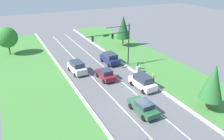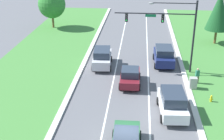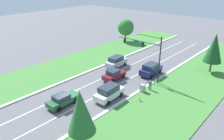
{
  "view_description": "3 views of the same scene",
  "coord_description": "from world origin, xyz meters",
  "px_view_note": "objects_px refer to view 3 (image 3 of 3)",
  "views": [
    {
      "loc": [
        -13.7,
        -19.33,
        16.12
      ],
      "look_at": [
        0.74,
        9.21,
        1.77
      ],
      "focal_mm": 35.0,
      "sensor_mm": 36.0,
      "label": 1
    },
    {
      "loc": [
        0.77,
        -18.29,
        13.74
      ],
      "look_at": [
        -1.78,
        9.01,
        1.93
      ],
      "focal_mm": 50.0,
      "sensor_mm": 36.0,
      "label": 2
    },
    {
      "loc": [
        22.04,
        -15.34,
        16.19
      ],
      "look_at": [
        0.5,
        8.88,
        2.24
      ],
      "focal_mm": 35.0,
      "sensor_mm": 36.0,
      "label": 3
    }
  ],
  "objects_px": {
    "forest_sedan": "(63,100)",
    "utility_cabinet": "(142,88)",
    "conifer_near_right_tree": "(214,48)",
    "fire_hydrant": "(139,99)",
    "silver_suv": "(116,62)",
    "navy_suv": "(151,69)",
    "white_suv": "(109,92)",
    "burgundy_sedan": "(114,75)",
    "conifer_far_right_tree": "(81,112)",
    "traffic_signal_mast": "(147,50)",
    "oak_near_left_tree": "(126,27)",
    "pedestrian": "(150,85)"
  },
  "relations": [
    {
      "from": "forest_sedan",
      "to": "utility_cabinet",
      "type": "bearing_deg",
      "value": 59.05
    },
    {
      "from": "conifer_near_right_tree",
      "to": "fire_hydrant",
      "type": "bearing_deg",
      "value": -102.54
    },
    {
      "from": "silver_suv",
      "to": "fire_hydrant",
      "type": "bearing_deg",
      "value": -38.42
    },
    {
      "from": "navy_suv",
      "to": "white_suv",
      "type": "xyz_separation_m",
      "value": [
        0.07,
        -11.06,
        -0.01
      ]
    },
    {
      "from": "burgundy_sedan",
      "to": "conifer_far_right_tree",
      "type": "distance_m",
      "value": 16.27
    },
    {
      "from": "navy_suv",
      "to": "utility_cabinet",
      "type": "xyz_separation_m",
      "value": [
        2.48,
        -6.21,
        -0.47
      ]
    },
    {
      "from": "burgundy_sedan",
      "to": "fire_hydrant",
      "type": "xyz_separation_m",
      "value": [
        7.39,
        -2.99,
        -0.53
      ]
    },
    {
      "from": "navy_suv",
      "to": "conifer_far_right_tree",
      "type": "bearing_deg",
      "value": -79.52
    },
    {
      "from": "fire_hydrant",
      "to": "silver_suv",
      "type": "bearing_deg",
      "value": 145.0
    },
    {
      "from": "forest_sedan",
      "to": "conifer_near_right_tree",
      "type": "height_order",
      "value": "conifer_near_right_tree"
    },
    {
      "from": "traffic_signal_mast",
      "to": "burgundy_sedan",
      "type": "height_order",
      "value": "traffic_signal_mast"
    },
    {
      "from": "utility_cabinet",
      "to": "conifer_near_right_tree",
      "type": "bearing_deg",
      "value": 70.77
    },
    {
      "from": "forest_sedan",
      "to": "navy_suv",
      "type": "distance_m",
      "value": 16.83
    },
    {
      "from": "forest_sedan",
      "to": "oak_near_left_tree",
      "type": "relative_size",
      "value": 0.77
    },
    {
      "from": "silver_suv",
      "to": "conifer_far_right_tree",
      "type": "distance_m",
      "value": 21.78
    },
    {
      "from": "conifer_far_right_tree",
      "to": "burgundy_sedan",
      "type": "bearing_deg",
      "value": 119.46
    },
    {
      "from": "forest_sedan",
      "to": "fire_hydrant",
      "type": "relative_size",
      "value": 6.51
    },
    {
      "from": "utility_cabinet",
      "to": "conifer_far_right_tree",
      "type": "bearing_deg",
      "value": -82.76
    },
    {
      "from": "burgundy_sedan",
      "to": "forest_sedan",
      "type": "bearing_deg",
      "value": -89.58
    },
    {
      "from": "pedestrian",
      "to": "fire_hydrant",
      "type": "xyz_separation_m",
      "value": [
        0.69,
        -3.8,
        -0.59
      ]
    },
    {
      "from": "burgundy_sedan",
      "to": "conifer_near_right_tree",
      "type": "bearing_deg",
      "value": 50.94
    },
    {
      "from": "silver_suv",
      "to": "oak_near_left_tree",
      "type": "relative_size",
      "value": 0.81
    },
    {
      "from": "white_suv",
      "to": "conifer_far_right_tree",
      "type": "bearing_deg",
      "value": -67.7
    },
    {
      "from": "forest_sedan",
      "to": "fire_hydrant",
      "type": "bearing_deg",
      "value": 46.06
    },
    {
      "from": "conifer_near_right_tree",
      "to": "silver_suv",
      "type": "bearing_deg",
      "value": -147.0
    },
    {
      "from": "pedestrian",
      "to": "conifer_far_right_tree",
      "type": "height_order",
      "value": "conifer_far_right_tree"
    },
    {
      "from": "pedestrian",
      "to": "conifer_near_right_tree",
      "type": "bearing_deg",
      "value": -127.72
    },
    {
      "from": "navy_suv",
      "to": "pedestrian",
      "type": "height_order",
      "value": "navy_suv"
    },
    {
      "from": "burgundy_sedan",
      "to": "utility_cabinet",
      "type": "height_order",
      "value": "burgundy_sedan"
    },
    {
      "from": "traffic_signal_mast",
      "to": "fire_hydrant",
      "type": "distance_m",
      "value": 8.86
    },
    {
      "from": "utility_cabinet",
      "to": "forest_sedan",
      "type": "bearing_deg",
      "value": -120.27
    },
    {
      "from": "silver_suv",
      "to": "pedestrian",
      "type": "relative_size",
      "value": 2.83
    },
    {
      "from": "white_suv",
      "to": "pedestrian",
      "type": "distance_m",
      "value": 6.77
    },
    {
      "from": "navy_suv",
      "to": "silver_suv",
      "type": "height_order",
      "value": "navy_suv"
    },
    {
      "from": "silver_suv",
      "to": "fire_hydrant",
      "type": "xyz_separation_m",
      "value": [
        10.74,
        -7.52,
        -0.71
      ]
    },
    {
      "from": "silver_suv",
      "to": "utility_cabinet",
      "type": "xyz_separation_m",
      "value": [
        9.49,
        -4.95,
        -0.46
      ]
    },
    {
      "from": "traffic_signal_mast",
      "to": "forest_sedan",
      "type": "distance_m",
      "value": 15.39
    },
    {
      "from": "forest_sedan",
      "to": "conifer_near_right_tree",
      "type": "bearing_deg",
      "value": 65.25
    },
    {
      "from": "utility_cabinet",
      "to": "oak_near_left_tree",
      "type": "relative_size",
      "value": 0.2
    },
    {
      "from": "utility_cabinet",
      "to": "traffic_signal_mast",
      "type": "bearing_deg",
      "value": 118.34
    },
    {
      "from": "silver_suv",
      "to": "oak_near_left_tree",
      "type": "bearing_deg",
      "value": 119.34
    },
    {
      "from": "utility_cabinet",
      "to": "conifer_near_right_tree",
      "type": "distance_m",
      "value": 15.75
    },
    {
      "from": "utility_cabinet",
      "to": "conifer_near_right_tree",
      "type": "relative_size",
      "value": 0.17
    },
    {
      "from": "silver_suv",
      "to": "traffic_signal_mast",
      "type": "bearing_deg",
      "value": -11.01
    },
    {
      "from": "conifer_near_right_tree",
      "to": "traffic_signal_mast",
      "type": "bearing_deg",
      "value": -124.54
    },
    {
      "from": "fire_hydrant",
      "to": "pedestrian",
      "type": "bearing_deg",
      "value": 100.34
    },
    {
      "from": "pedestrian",
      "to": "white_suv",
      "type": "bearing_deg",
      "value": 44.95
    },
    {
      "from": "navy_suv",
      "to": "burgundy_sedan",
      "type": "xyz_separation_m",
      "value": [
        -3.66,
        -5.78,
        -0.19
      ]
    },
    {
      "from": "white_suv",
      "to": "navy_suv",
      "type": "bearing_deg",
      "value": 87.06
    },
    {
      "from": "burgundy_sedan",
      "to": "pedestrian",
      "type": "relative_size",
      "value": 2.53
    }
  ]
}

